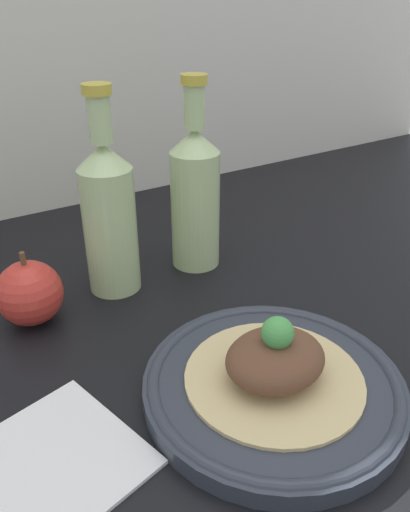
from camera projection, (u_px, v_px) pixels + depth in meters
ground_plane at (270, 364)px, 56.01cm from camera, size 180.00×110.00×4.00cm
plate at (273, 385)px, 48.55cm from camera, size 25.38×25.38×2.28cm
plated_food at (275, 362)px, 47.20cm from camera, size 17.30×17.30×7.12cm
cider_bottle_left at (109, 214)px, 61.89cm from camera, size 6.73×6.73×26.06cm
cider_bottle_right at (195, 195)px, 67.76cm from camera, size 6.73×6.73×26.06cm
apple at (30, 293)px, 58.13cm from camera, size 7.76×7.76×9.25cm
napkin at (38, 470)px, 40.92cm from camera, size 18.99×17.61×0.80cm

